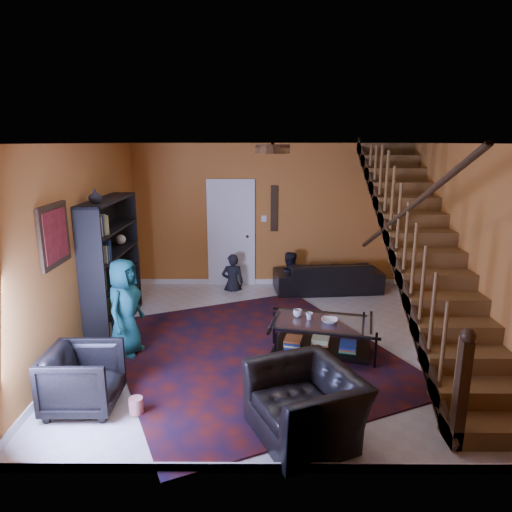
{
  "coord_description": "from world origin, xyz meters",
  "views": [
    {
      "loc": [
        -0.17,
        -6.15,
        2.82
      ],
      "look_at": [
        -0.2,
        0.4,
        1.17
      ],
      "focal_mm": 32.0,
      "sensor_mm": 36.0,
      "label": 1
    }
  ],
  "objects_px": {
    "sofa": "(328,276)",
    "armchair_left": "(83,378)",
    "coffee_table": "(322,336)",
    "armchair_right": "(305,404)",
    "bookshelf": "(113,266)"
  },
  "relations": [
    {
      "from": "armchair_left",
      "to": "coffee_table",
      "type": "relative_size",
      "value": 0.51
    },
    {
      "from": "sofa",
      "to": "armchair_right",
      "type": "xyz_separation_m",
      "value": [
        -0.88,
        -4.5,
        0.04
      ]
    },
    {
      "from": "sofa",
      "to": "armchair_left",
      "type": "bearing_deg",
      "value": 45.35
    },
    {
      "from": "bookshelf",
      "to": "armchair_left",
      "type": "distance_m",
      "value": 2.43
    },
    {
      "from": "armchair_left",
      "to": "coffee_table",
      "type": "height_order",
      "value": "armchair_left"
    },
    {
      "from": "bookshelf",
      "to": "coffee_table",
      "type": "xyz_separation_m",
      "value": [
        3.1,
        -1.09,
        -0.67
      ]
    },
    {
      "from": "armchair_right",
      "to": "sofa",
      "type": "bearing_deg",
      "value": 145.25
    },
    {
      "from": "armchair_left",
      "to": "coffee_table",
      "type": "xyz_separation_m",
      "value": [
        2.74,
        1.24,
        -0.05
      ]
    },
    {
      "from": "armchair_left",
      "to": "sofa",
      "type": "bearing_deg",
      "value": -39.76
    },
    {
      "from": "bookshelf",
      "to": "coffee_table",
      "type": "distance_m",
      "value": 3.35
    },
    {
      "from": "bookshelf",
      "to": "coffee_table",
      "type": "relative_size",
      "value": 1.36
    },
    {
      "from": "armchair_left",
      "to": "armchair_right",
      "type": "height_order",
      "value": "armchair_left"
    },
    {
      "from": "bookshelf",
      "to": "armchair_left",
      "type": "height_order",
      "value": "bookshelf"
    },
    {
      "from": "bookshelf",
      "to": "sofa",
      "type": "bearing_deg",
      "value": 25.38
    },
    {
      "from": "bookshelf",
      "to": "armchair_right",
      "type": "distance_m",
      "value": 3.94
    }
  ]
}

